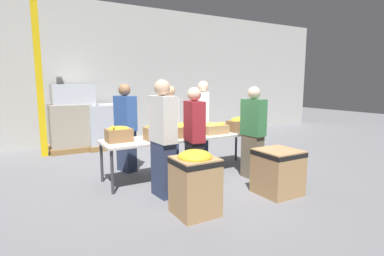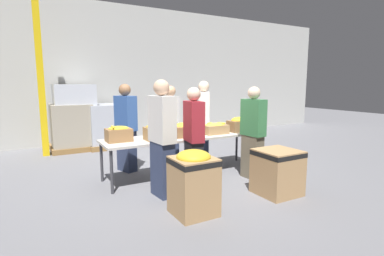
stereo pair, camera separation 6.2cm
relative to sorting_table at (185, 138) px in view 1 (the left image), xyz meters
name	(u,v)px [view 1 (the left image)]	position (x,y,z in m)	size (l,w,h in m)	color
ground_plane	(185,174)	(0.00, 0.00, -0.70)	(30.00, 30.00, 0.00)	slate
wall_back	(120,74)	(0.00, 4.03, 1.30)	(16.00, 0.08, 4.00)	#B7B7B2
sorting_table	(185,138)	(0.00, 0.00, 0.00)	(3.10, 0.81, 0.75)	beige
banana_box_0	(119,134)	(-1.25, 0.07, 0.18)	(0.42, 0.31, 0.29)	olive
banana_box_1	(158,131)	(-0.60, -0.09, 0.20)	(0.45, 0.28, 0.30)	#A37A4C
banana_box_2	(185,130)	(-0.04, -0.07, 0.17)	(0.49, 0.32, 0.27)	olive
banana_box_3	(215,128)	(0.62, -0.08, 0.15)	(0.49, 0.32, 0.23)	tan
banana_box_4	(239,124)	(1.20, -0.09, 0.19)	(0.45, 0.31, 0.30)	olive
volunteer_0	(170,126)	(0.06, 0.78, 0.13)	(0.23, 0.45, 1.68)	#2D3856
volunteer_1	(163,139)	(-0.82, -0.80, 0.18)	(0.28, 0.50, 1.79)	#2D3856
volunteer_2	(126,128)	(-0.90, 0.77, 0.15)	(0.36, 0.51, 1.72)	#2D3856
volunteer_3	(253,133)	(0.96, -0.80, 0.13)	(0.26, 0.46, 1.67)	#6B604C
volunteer_4	(194,139)	(-0.23, -0.72, 0.13)	(0.30, 0.48, 1.67)	black
volunteer_5	(203,122)	(0.83, 0.70, 0.18)	(0.45, 0.53, 1.78)	#2D3856
donation_bin_0	(195,180)	(-0.74, -1.61, -0.24)	(0.54, 0.54, 0.87)	tan
donation_bin_1	(278,170)	(0.77, -1.61, -0.32)	(0.62, 0.62, 0.71)	tan
support_pillar	(39,71)	(-2.24, 2.95, 1.30)	(0.15, 0.15, 4.00)	yellow
pallet_stack_0	(73,118)	(-1.48, 3.38, 0.13)	(1.07, 1.07, 1.70)	olive
pallet_stack_1	(106,126)	(-0.68, 3.26, -0.13)	(1.08, 1.08, 1.16)	olive
pallet_stack_2	(70,128)	(-1.59, 3.33, -0.12)	(1.05, 1.05, 1.20)	olive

